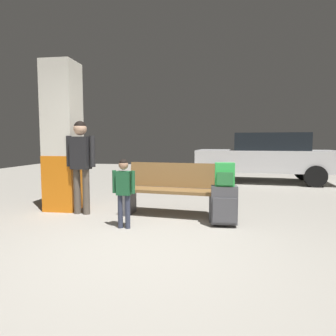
{
  "coord_description": "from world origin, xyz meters",
  "views": [
    {
      "loc": [
        0.81,
        -3.21,
        1.25
      ],
      "look_at": [
        0.13,
        1.3,
        0.85
      ],
      "focal_mm": 32.22,
      "sensor_mm": 36.0,
      "label": 1
    }
  ],
  "objects_px": {
    "adult": "(81,157)",
    "backpack_bright": "(225,175)",
    "bench": "(171,190)",
    "child": "(124,186)",
    "suitcase": "(224,205)",
    "structural_pillar": "(63,137)",
    "parked_car_near": "(266,156)"
  },
  "relations": [
    {
      "from": "adult",
      "to": "child",
      "type": "bearing_deg",
      "value": -36.81
    },
    {
      "from": "child",
      "to": "parked_car_near",
      "type": "bearing_deg",
      "value": 62.54
    },
    {
      "from": "adult",
      "to": "parked_car_near",
      "type": "relative_size",
      "value": 0.38
    },
    {
      "from": "child",
      "to": "adult",
      "type": "bearing_deg",
      "value": 143.19
    },
    {
      "from": "bench",
      "to": "child",
      "type": "xyz_separation_m",
      "value": [
        -0.57,
        -0.84,
        0.18
      ]
    },
    {
      "from": "structural_pillar",
      "to": "adult",
      "type": "distance_m",
      "value": 0.66
    },
    {
      "from": "backpack_bright",
      "to": "adult",
      "type": "relative_size",
      "value": 0.21
    },
    {
      "from": "bench",
      "to": "backpack_bright",
      "type": "xyz_separation_m",
      "value": [
        0.86,
        -0.54,
        0.33
      ]
    },
    {
      "from": "bench",
      "to": "suitcase",
      "type": "height_order",
      "value": "bench"
    },
    {
      "from": "adult",
      "to": "parked_car_near",
      "type": "distance_m",
      "value": 6.15
    },
    {
      "from": "adult",
      "to": "parked_car_near",
      "type": "xyz_separation_m",
      "value": [
        3.85,
        4.79,
        -0.18
      ]
    },
    {
      "from": "suitcase",
      "to": "adult",
      "type": "distance_m",
      "value": 2.54
    },
    {
      "from": "suitcase",
      "to": "adult",
      "type": "xyz_separation_m",
      "value": [
        -2.41,
        0.43,
        0.67
      ]
    },
    {
      "from": "suitcase",
      "to": "structural_pillar",
      "type": "bearing_deg",
      "value": 165.79
    },
    {
      "from": "parked_car_near",
      "to": "adult",
      "type": "bearing_deg",
      "value": -128.75
    },
    {
      "from": "backpack_bright",
      "to": "child",
      "type": "distance_m",
      "value": 1.47
    },
    {
      "from": "structural_pillar",
      "to": "parked_car_near",
      "type": "distance_m",
      "value": 6.26
    },
    {
      "from": "backpack_bright",
      "to": "parked_car_near",
      "type": "relative_size",
      "value": 0.08
    },
    {
      "from": "parked_car_near",
      "to": "suitcase",
      "type": "bearing_deg",
      "value": -105.37
    },
    {
      "from": "suitcase",
      "to": "parked_car_near",
      "type": "height_order",
      "value": "parked_car_near"
    },
    {
      "from": "backpack_bright",
      "to": "adult",
      "type": "bearing_deg",
      "value": 169.85
    },
    {
      "from": "parked_car_near",
      "to": "child",
      "type": "bearing_deg",
      "value": -117.46
    },
    {
      "from": "bench",
      "to": "child",
      "type": "distance_m",
      "value": 1.03
    },
    {
      "from": "suitcase",
      "to": "backpack_bright",
      "type": "xyz_separation_m",
      "value": [
        -0.0,
        -0.0,
        0.45
      ]
    },
    {
      "from": "suitcase",
      "to": "child",
      "type": "bearing_deg",
      "value": -168.19
    },
    {
      "from": "backpack_bright",
      "to": "parked_car_near",
      "type": "bearing_deg",
      "value": 74.63
    },
    {
      "from": "adult",
      "to": "backpack_bright",
      "type": "bearing_deg",
      "value": -10.15
    },
    {
      "from": "structural_pillar",
      "to": "bench",
      "type": "distance_m",
      "value": 2.22
    },
    {
      "from": "suitcase",
      "to": "backpack_bright",
      "type": "bearing_deg",
      "value": -93.33
    },
    {
      "from": "suitcase",
      "to": "adult",
      "type": "relative_size",
      "value": 0.38
    },
    {
      "from": "child",
      "to": "suitcase",
      "type": "bearing_deg",
      "value": 11.81
    },
    {
      "from": "adult",
      "to": "structural_pillar",
      "type": "bearing_deg",
      "value": 147.72
    }
  ]
}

